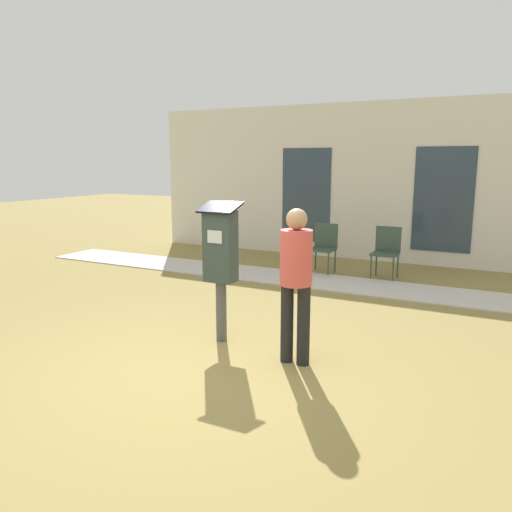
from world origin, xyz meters
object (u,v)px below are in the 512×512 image
object	(u,v)px
parking_meter	(220,253)
person_standing	(296,274)
outdoor_chair_left	(324,244)
outdoor_chair_middle	(386,248)

from	to	relation	value
parking_meter	person_standing	distance (m)	1.02
outdoor_chair_left	outdoor_chair_middle	size ratio (longest dim) A/B	1.00
outdoor_chair_left	person_standing	bearing A→B (deg)	-85.58
person_standing	parking_meter	bearing A→B (deg)	-167.24
person_standing	outdoor_chair_middle	distance (m)	4.25
outdoor_chair_left	outdoor_chair_middle	xyz separation A→B (m)	(1.13, 0.08, 0.00)
parking_meter	person_standing	bearing A→B (deg)	-11.87
person_standing	outdoor_chair_left	xyz separation A→B (m)	(-1.17, 4.15, -0.40)
person_standing	outdoor_chair_left	size ratio (longest dim) A/B	1.76
person_standing	outdoor_chair_left	distance (m)	4.34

